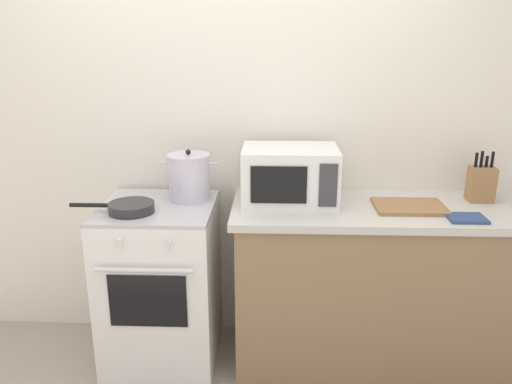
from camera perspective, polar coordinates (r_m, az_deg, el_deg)
back_wall at (r=2.95m, az=2.70°, el=6.75°), size 4.40×0.10×2.50m
lower_cabinet_right at (r=2.95m, az=14.46°, el=-10.50°), size 1.64×0.56×0.88m
countertop_right at (r=2.77m, az=15.17°, el=-2.02°), size 1.70×0.60×0.04m
stove at (r=2.92m, az=-10.53°, el=-10.06°), size 0.60×0.64×0.92m
stock_pot at (r=2.78m, az=-7.50°, el=1.68°), size 0.31×0.23×0.28m
frying_pan at (r=2.66m, az=-13.94°, el=-1.69°), size 0.43×0.23×0.05m
microwave at (r=2.70m, az=3.81°, el=1.86°), size 0.50×0.37×0.30m
cutting_board at (r=2.76m, az=16.81°, el=-1.57°), size 0.36×0.26×0.02m
knife_block at (r=2.99m, az=23.91°, el=0.88°), size 0.13×0.10×0.28m
oven_mitt at (r=2.69m, az=22.50°, el=-2.72°), size 0.18×0.14×0.02m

